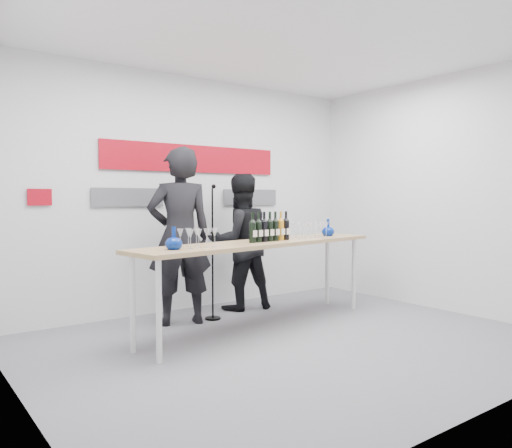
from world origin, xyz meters
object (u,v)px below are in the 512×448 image
object	(u,v)px
tasting_table	(261,248)
mic_stand	(213,278)
presenter_left	(180,236)
presenter_right	(240,242)

from	to	relation	value
tasting_table	mic_stand	distance (m)	0.79
presenter_left	presenter_right	bearing A→B (deg)	-151.35
mic_stand	presenter_left	bearing A→B (deg)	-171.79
tasting_table	presenter_left	distance (m)	0.95
tasting_table	presenter_right	world-z (taller)	presenter_right
tasting_table	mic_stand	world-z (taller)	mic_stand
presenter_left	mic_stand	distance (m)	0.66
tasting_table	mic_stand	xyz separation A→B (m)	(-0.24, 0.64, -0.40)
presenter_left	presenter_right	size ratio (longest dim) A/B	1.15
presenter_left	mic_stand	world-z (taller)	presenter_left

